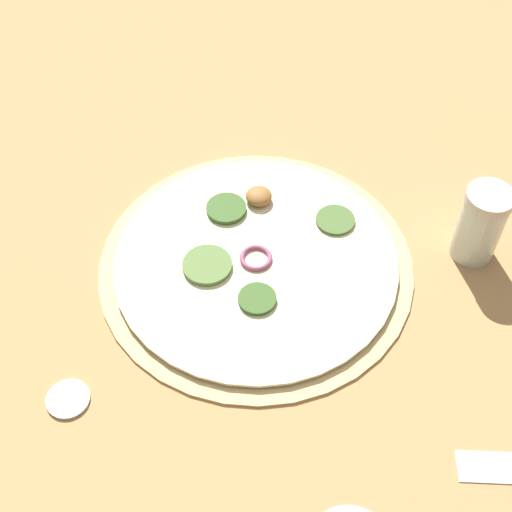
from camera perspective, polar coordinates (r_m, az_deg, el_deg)
The scene contains 4 objects.
ground_plane at distance 0.80m, azimuth 0.00°, elevation -0.75°, with size 3.00×3.00×0.00m, color tan.
pizza at distance 0.80m, azimuth -0.04°, elevation -0.40°, with size 0.35×0.35×0.03m.
spice_jar at distance 0.82m, azimuth 17.52°, elevation 2.45°, with size 0.05×0.05×0.09m.
loose_cap at distance 0.73m, azimuth -14.83°, elevation -10.95°, with size 0.04×0.04×0.01m.
Camera 1 is at (0.49, 0.09, 0.63)m, focal length 50.00 mm.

